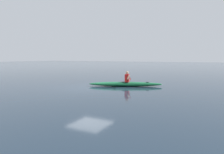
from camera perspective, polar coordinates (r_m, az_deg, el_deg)
The scene contains 3 objects.
ground_plane at distance 13.65m, azimuth -6.20°, elevation -3.03°, with size 160.00×160.00×0.00m, color #1E2D3D.
kayak at distance 14.29m, azimuth 3.79°, elevation -1.99°, with size 4.95×2.74×0.31m.
kayaker at distance 14.24m, azimuth 4.33°, elevation -0.11°, with size 1.03×2.18×0.75m.
Camera 1 is at (-7.52, 11.21, 2.03)m, focal length 32.58 mm.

